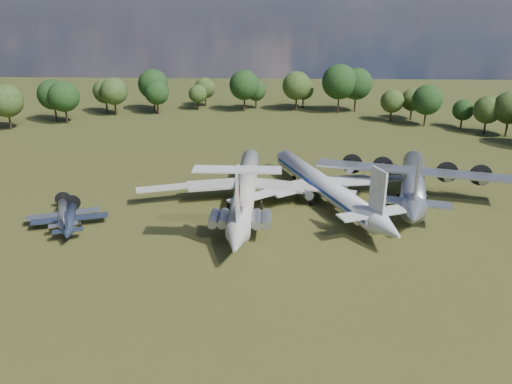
# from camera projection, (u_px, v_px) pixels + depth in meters

# --- Properties ---
(ground) EXTENTS (300.00, 300.00, 0.00)m
(ground) POSITION_uv_depth(u_px,v_px,m) (225.00, 213.00, 82.70)
(ground) COLOR #233812
(ground) RESTS_ON ground
(il62_airliner) EXTENTS (37.74, 48.94, 4.78)m
(il62_airliner) POSITION_uv_depth(u_px,v_px,m) (245.00, 192.00, 85.09)
(il62_airliner) COLOR beige
(il62_airliner) RESTS_ON ground
(tu104_jet) EXTENTS (50.09, 56.51, 4.67)m
(tu104_jet) POSITION_uv_depth(u_px,v_px,m) (323.00, 189.00, 86.64)
(tu104_jet) COLOR silver
(tu104_jet) RESTS_ON ground
(an12_transport) EXTENTS (42.95, 45.85, 5.06)m
(an12_transport) POSITION_uv_depth(u_px,v_px,m) (413.00, 185.00, 87.72)
(an12_transport) COLOR #A2A5AA
(an12_transport) RESTS_ON ground
(small_prop_west) EXTENTS (15.59, 18.25, 2.27)m
(small_prop_west) POSITION_uv_depth(u_px,v_px,m) (70.00, 221.00, 76.97)
(small_prop_west) COLOR black
(small_prop_west) RESTS_ON ground
(small_prop_northwest) EXTENTS (16.11, 18.32, 2.23)m
(small_prop_northwest) POSITION_uv_depth(u_px,v_px,m) (64.00, 216.00, 78.77)
(small_prop_northwest) COLOR #A2A4A9
(small_prop_northwest) RESTS_ON ground
(person_on_il62) EXTENTS (0.67, 0.51, 1.64)m
(person_on_il62) POSITION_uv_depth(u_px,v_px,m) (240.00, 205.00, 71.46)
(person_on_il62) COLOR olive
(person_on_il62) RESTS_ON il62_airliner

